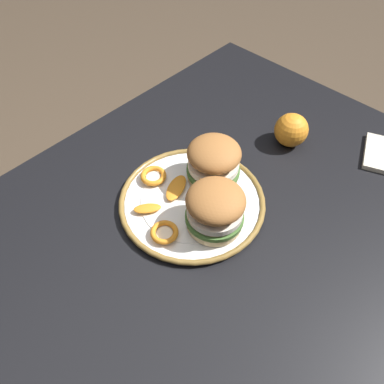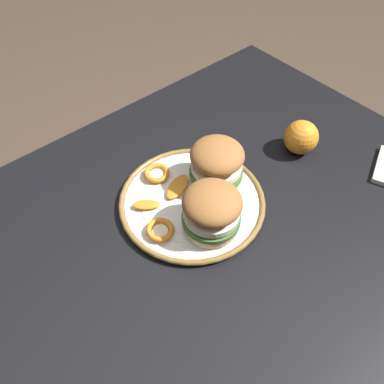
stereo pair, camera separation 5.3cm
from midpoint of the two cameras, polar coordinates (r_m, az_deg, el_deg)
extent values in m
plane|color=#4C3D2D|center=(1.44, 0.59, -22.71)|extent=(8.00, 8.00, 0.00)
cube|color=black|center=(0.79, 1.01, -7.32)|extent=(1.29, 0.86, 0.03)
cube|color=black|center=(1.51, 8.28, 6.71)|extent=(0.06, 0.06, 0.70)
cylinder|color=white|center=(0.82, 1.84, -1.59)|extent=(0.29, 0.29, 0.01)
torus|color=olive|center=(0.82, 1.85, -1.33)|extent=(0.32, 0.32, 0.01)
cylinder|color=white|center=(0.81, 1.85, -1.29)|extent=(0.22, 0.22, 0.00)
cylinder|color=beige|center=(0.84, 5.37, 2.36)|extent=(0.11, 0.11, 0.02)
cylinder|color=#477033|center=(0.83, 5.44, 3.00)|extent=(0.12, 0.12, 0.01)
cylinder|color=#BC3828|center=(0.83, 5.48, 3.38)|extent=(0.10, 0.10, 0.01)
cylinder|color=silver|center=(0.82, 5.53, 3.85)|extent=(0.11, 0.11, 0.01)
ellipsoid|color=#A36633|center=(0.80, 5.71, 5.49)|extent=(0.16, 0.16, 0.05)
cylinder|color=beige|center=(0.76, 4.83, -4.62)|extent=(0.11, 0.11, 0.02)
cylinder|color=#477033|center=(0.75, 4.90, -4.01)|extent=(0.12, 0.12, 0.01)
cylinder|color=#BC3828|center=(0.75, 4.94, -3.65)|extent=(0.10, 0.10, 0.01)
cylinder|color=silver|center=(0.74, 4.99, -3.20)|extent=(0.11, 0.11, 0.01)
ellipsoid|color=#A36633|center=(0.71, 5.17, -1.61)|extent=(0.16, 0.16, 0.05)
torus|color=orange|center=(0.85, -3.57, 2.81)|extent=(0.08, 0.08, 0.01)
cylinder|color=#F4E5C6|center=(0.86, -3.56, 2.62)|extent=(0.03, 0.03, 0.00)
ellipsoid|color=orange|center=(0.80, -4.98, -1.98)|extent=(0.06, 0.06, 0.01)
ellipsoid|color=orange|center=(0.83, -0.36, 0.77)|extent=(0.08, 0.06, 0.01)
torus|color=orange|center=(0.76, -2.84, -5.74)|extent=(0.07, 0.07, 0.01)
cylinder|color=#F4E5C6|center=(0.76, -2.83, -5.91)|extent=(0.03, 0.03, 0.00)
sphere|color=orange|center=(0.95, 17.58, 7.78)|extent=(0.08, 0.08, 0.08)
camera|label=1|loc=(0.03, -88.10, 2.28)|focal=35.53mm
camera|label=2|loc=(0.03, 91.90, -2.28)|focal=35.53mm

